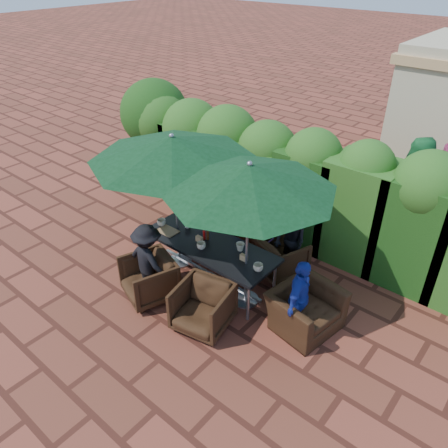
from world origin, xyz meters
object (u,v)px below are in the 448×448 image
Objects in this scene: dining_table at (210,248)px; chair_far_right at (281,255)px; chair_near_right at (203,305)px; chair_end_right at (306,304)px; chair_far_left at (209,217)px; chair_near_left at (149,277)px; umbrella_right at (249,178)px; chair_far_mid at (245,236)px; umbrella_left at (172,148)px.

chair_far_right reaches higher than dining_table.
chair_end_right is (1.17, 0.98, 0.03)m from chair_near_right.
chair_far_left reaches higher than chair_far_right.
dining_table is at bearing 82.51° from chair_near_left.
chair_end_right is (1.00, -0.84, 0.05)m from chair_far_right.
chair_far_left is (-1.72, 1.07, -1.79)m from umbrella_right.
chair_near_left is at bearing 64.08° from chair_far_mid.
umbrella_right reaches higher than chair_far_left.
chair_far_right is 1.30m from chair_end_right.
dining_table is 1.10m from chair_near_left.
chair_near_left is (0.30, -0.98, -1.82)m from umbrella_left.
dining_table reaches higher than chair_far_mid.
dining_table is at bearing 178.19° from umbrella_right.
umbrella_left reaches higher than chair_far_right.
umbrella_left is 3.40× the size of chair_near_left.
umbrella_right is at bearing -2.05° from umbrella_left.
chair_far_right reaches higher than chair_far_mid.
chair_far_right is at bearing 158.96° from chair_far_mid.
umbrella_left is at bearing 49.50° from chair_far_right.
dining_table is 2.38× the size of chair_end_right.
chair_near_right is at bearing -32.82° from umbrella_left.
dining_table is 2.95× the size of chair_near_right.
umbrella_left reaches higher than chair_far_mid.
chair_far_left is (-0.94, 1.04, -0.25)m from dining_table.
chair_far_mid is at bearing 167.99° from chair_far_left.
dining_table is 1.09m from chair_far_mid.
dining_table is 1.83m from chair_end_right.
umbrella_left is 2.73× the size of chair_end_right.
chair_end_right reaches higher than dining_table.
chair_near_right reaches higher than chair_far_mid.
umbrella_right reaches higher than chair_near_right.
dining_table is at bearing 68.91° from chair_far_right.
umbrella_left is 3.82× the size of chair_far_mid.
umbrella_left is at bearing 87.19° from chair_far_left.
chair_far_left is 1.76m from chair_far_right.
chair_far_right is 0.96× the size of chair_near_left.
umbrella_right is 3.15× the size of chair_near_right.
chair_near_left is (-1.29, -1.88, 0.02)m from chair_far_right.
dining_table is 2.97× the size of chair_near_left.
chair_far_left is at bearing 148.25° from umbrella_right.
chair_far_right is (0.88, -0.11, 0.03)m from chair_far_mid.
umbrella_left is 2.59m from chair_far_right.
chair_near_left reaches higher than dining_table.
umbrella_right is 2.95× the size of chair_far_left.
umbrella_left is 2.08m from chair_near_left.
chair_far_right is 0.96× the size of chair_near_right.
chair_far_mid is (-0.84, 1.07, -1.86)m from umbrella_right.
chair_far_left is at bearing 132.19° from dining_table.
chair_end_right is at bearing 148.93° from chair_far_left.
umbrella_left is at bearing 177.95° from umbrella_right.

